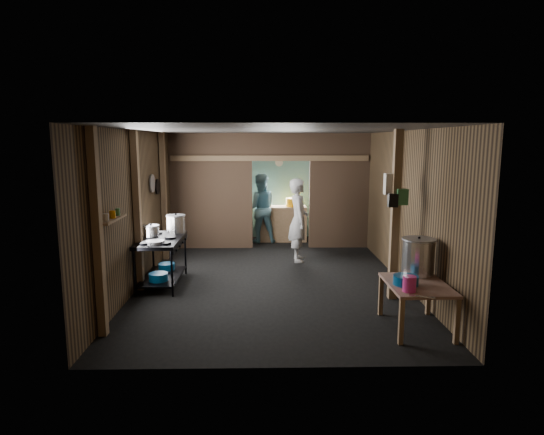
{
  "coord_description": "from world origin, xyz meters",
  "views": [
    {
      "loc": [
        -0.16,
        -8.1,
        2.42
      ],
      "look_at": [
        0.0,
        -0.2,
        1.1
      ],
      "focal_mm": 30.17,
      "sensor_mm": 36.0,
      "label": 1
    }
  ],
  "objects_px": {
    "stock_pot": "(418,257)",
    "yellow_tub": "(293,202)",
    "stove_pot_large": "(176,224)",
    "prep_table": "(416,306)",
    "pink_bucket": "(409,284)",
    "gas_range": "(162,262)",
    "cook": "(298,220)"
  },
  "relations": [
    {
      "from": "stock_pot",
      "to": "yellow_tub",
      "type": "distance_m",
      "value": 5.21
    },
    {
      "from": "stove_pot_large",
      "to": "yellow_tub",
      "type": "distance_m",
      "value": 3.79
    },
    {
      "from": "prep_table",
      "to": "pink_bucket",
      "type": "xyz_separation_m",
      "value": [
        -0.21,
        -0.31,
        0.4
      ]
    },
    {
      "from": "gas_range",
      "to": "cook",
      "type": "distance_m",
      "value": 2.93
    },
    {
      "from": "gas_range",
      "to": "pink_bucket",
      "type": "relative_size",
      "value": 7.07
    },
    {
      "from": "gas_range",
      "to": "pink_bucket",
      "type": "bearing_deg",
      "value": -32.58
    },
    {
      "from": "gas_range",
      "to": "cook",
      "type": "bearing_deg",
      "value": 32.46
    },
    {
      "from": "stove_pot_large",
      "to": "yellow_tub",
      "type": "height_order",
      "value": "stove_pot_large"
    },
    {
      "from": "pink_bucket",
      "to": "cook",
      "type": "distance_m",
      "value": 3.94
    },
    {
      "from": "prep_table",
      "to": "stove_pot_large",
      "type": "xyz_separation_m",
      "value": [
        -3.54,
        2.41,
        0.65
      ]
    },
    {
      "from": "pink_bucket",
      "to": "yellow_tub",
      "type": "height_order",
      "value": "yellow_tub"
    },
    {
      "from": "stove_pot_large",
      "to": "yellow_tub",
      "type": "xyz_separation_m",
      "value": [
        2.29,
        3.01,
        -0.01
      ]
    },
    {
      "from": "prep_table",
      "to": "stove_pot_large",
      "type": "distance_m",
      "value": 4.33
    },
    {
      "from": "prep_table",
      "to": "stock_pot",
      "type": "relative_size",
      "value": 1.95
    },
    {
      "from": "stock_pot",
      "to": "yellow_tub",
      "type": "relative_size",
      "value": 1.46
    },
    {
      "from": "gas_range",
      "to": "cook",
      "type": "relative_size",
      "value": 0.81
    },
    {
      "from": "gas_range",
      "to": "stove_pot_large",
      "type": "xyz_separation_m",
      "value": [
        0.17,
        0.48,
        0.55
      ]
    },
    {
      "from": "gas_range",
      "to": "yellow_tub",
      "type": "distance_m",
      "value": 4.31
    },
    {
      "from": "stove_pot_large",
      "to": "cook",
      "type": "bearing_deg",
      "value": 25.19
    },
    {
      "from": "stove_pot_large",
      "to": "cook",
      "type": "distance_m",
      "value": 2.51
    },
    {
      "from": "gas_range",
      "to": "yellow_tub",
      "type": "height_order",
      "value": "yellow_tub"
    },
    {
      "from": "stove_pot_large",
      "to": "stock_pot",
      "type": "relative_size",
      "value": 0.65
    },
    {
      "from": "stove_pot_large",
      "to": "prep_table",
      "type": "bearing_deg",
      "value": -34.25
    },
    {
      "from": "prep_table",
      "to": "stock_pot",
      "type": "bearing_deg",
      "value": 71.44
    },
    {
      "from": "cook",
      "to": "stock_pot",
      "type": "bearing_deg",
      "value": -156.51
    },
    {
      "from": "stove_pot_large",
      "to": "stock_pot",
      "type": "bearing_deg",
      "value": -28.64
    },
    {
      "from": "prep_table",
      "to": "stove_pot_large",
      "type": "relative_size",
      "value": 3.01
    },
    {
      "from": "prep_table",
      "to": "pink_bucket",
      "type": "relative_size",
      "value": 5.32
    },
    {
      "from": "stock_pot",
      "to": "yellow_tub",
      "type": "bearing_deg",
      "value": 105.39
    },
    {
      "from": "prep_table",
      "to": "yellow_tub",
      "type": "relative_size",
      "value": 2.86
    },
    {
      "from": "cook",
      "to": "pink_bucket",
      "type": "bearing_deg",
      "value": -165.4
    },
    {
      "from": "stock_pot",
      "to": "cook",
      "type": "distance_m",
      "value": 3.38
    }
  ]
}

